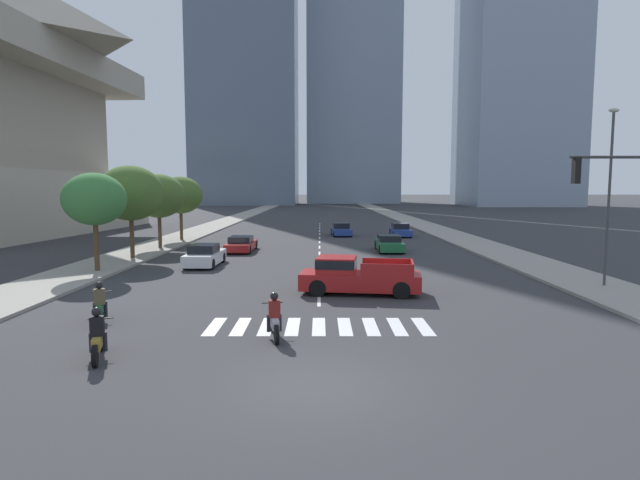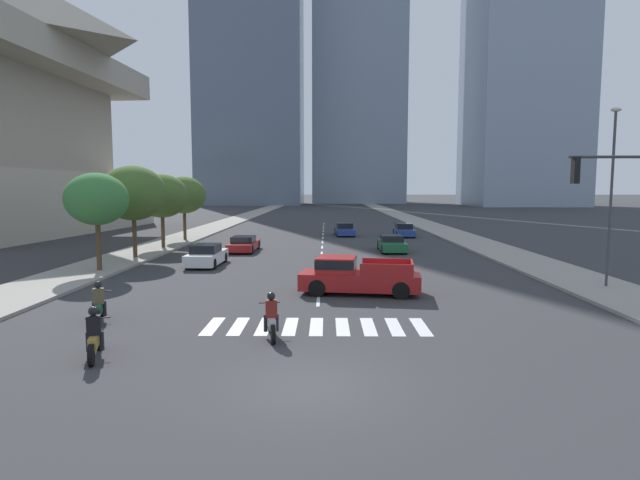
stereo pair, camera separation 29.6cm
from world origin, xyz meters
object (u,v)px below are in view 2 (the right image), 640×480
traffic_signal_near (640,203)px  motorcycle_trailing (95,337)px  sedan_red_4 (244,244)px  street_tree_fourth (184,195)px  street_tree_nearest (97,199)px  street_tree_second (133,193)px  pickup_truck (354,276)px  motorcycle_lead (99,306)px  sedan_blue_1 (345,230)px  sedan_white_3 (206,256)px  sedan_green_0 (392,244)px  street_lamp_east (612,185)px  street_tree_third (162,196)px  motorcycle_third (271,319)px  sedan_blue_2 (404,230)px

traffic_signal_near → motorcycle_trailing: bearing=11.9°
sedan_red_4 → street_tree_fourth: size_ratio=0.83×
street_tree_nearest → street_tree_second: size_ratio=0.89×
sedan_red_4 → street_tree_nearest: 12.50m
pickup_truck → street_tree_nearest: size_ratio=1.02×
motorcycle_lead → street_tree_fourth: 28.87m
sedan_blue_1 → sedan_red_4: (-8.12, -13.26, -0.04)m
sedan_white_3 → street_tree_nearest: 7.04m
sedan_green_0 → street_lamp_east: (8.30, -14.54, 4.34)m
motorcycle_lead → sedan_green_0: (13.09, 20.78, -0.01)m
traffic_signal_near → street_tree_third: (-23.53, 22.30, -0.10)m
motorcycle_lead → sedan_blue_1: size_ratio=0.45×
motorcycle_third → street_tree_nearest: (-11.10, 12.50, 3.57)m
sedan_white_3 → sedan_blue_1: bearing=-22.6°
motorcycle_trailing → pickup_truck: pickup_truck is taller
sedan_green_0 → sedan_red_4: (-11.24, -0.13, -0.02)m
street_tree_second → pickup_truck: bearing=-38.1°
sedan_green_0 → traffic_signal_near: 22.12m
sedan_white_3 → sedan_red_4: size_ratio=0.92×
sedan_blue_1 → street_lamp_east: street_lamp_east is taller
traffic_signal_near → street_lamp_east: size_ratio=0.73×
motorcycle_third → sedan_blue_2: bearing=-25.7°
motorcycle_lead → traffic_signal_near: 19.14m
sedan_blue_1 → sedan_white_3: size_ratio=1.05×
street_tree_fourth → sedan_red_4: bearing=-49.0°
motorcycle_third → street_tree_fourth: size_ratio=0.36×
pickup_truck → sedan_green_0: size_ratio=1.25×
sedan_white_3 → motorcycle_third: bearing=-157.9°
traffic_signal_near → street_lamp_east: bearing=-111.8°
sedan_green_0 → street_tree_second: street_tree_second is taller
street_lamp_east → street_tree_fourth: 34.18m
motorcycle_third → street_tree_nearest: bearing=31.2°
pickup_truck → motorcycle_trailing: bearing=56.4°
sedan_blue_2 → street_tree_third: street_tree_third is taller
traffic_signal_near → street_tree_third: traffic_signal_near is taller
sedan_white_3 → street_tree_nearest: street_tree_nearest is taller
pickup_truck → street_tree_nearest: bearing=-14.3°
street_tree_nearest → street_tree_second: street_tree_second is taller
motorcycle_trailing → sedan_green_0: bearing=-41.5°
motorcycle_trailing → street_tree_nearest: bearing=7.1°
motorcycle_trailing → sedan_blue_2: motorcycle_trailing is taller
sedan_red_4 → street_tree_second: size_ratio=0.77×
street_tree_fourth → sedan_white_3: bearing=-69.8°
sedan_green_0 → motorcycle_third: bearing=-16.3°
street_lamp_east → sedan_green_0: bearing=119.7°
street_tree_fourth → sedan_blue_1: bearing=21.1°
street_tree_third → street_tree_fourth: 6.21m
sedan_white_3 → traffic_signal_near: 22.97m
sedan_blue_1 → motorcycle_trailing: bearing=-16.0°
sedan_blue_1 → street_tree_second: 23.42m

